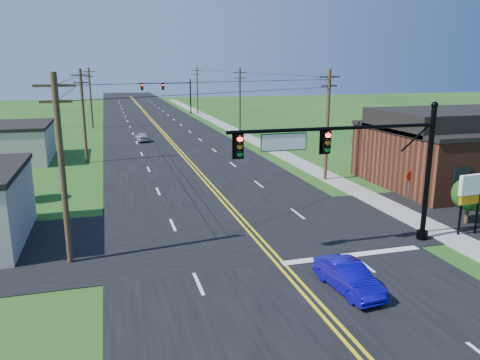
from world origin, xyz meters
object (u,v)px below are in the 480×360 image
object	(u,v)px
blue_car	(348,278)
stop_sign	(410,179)
signal_mast_far	(168,91)
signal_mast_main	(354,159)

from	to	relation	value
blue_car	stop_sign	size ratio (longest dim) A/B	1.79
blue_car	signal_mast_far	bearing A→B (deg)	82.29
signal_mast_main	blue_car	size ratio (longest dim) A/B	3.04
signal_mast_far	stop_sign	size ratio (longest dim) A/B	5.27
signal_mast_far	blue_car	xyz separation A→B (m)	(-2.50, -76.34, -3.93)
signal_mast_far	signal_mast_main	bearing A→B (deg)	-90.08
signal_mast_far	stop_sign	xyz separation A→B (m)	(8.50, -64.90, -3.04)
blue_car	signal_mast_main	bearing A→B (deg)	55.26
signal_mast_main	blue_car	bearing A→B (deg)	-118.91
signal_mast_far	blue_car	distance (m)	76.48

